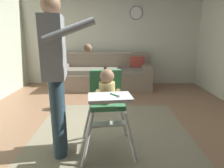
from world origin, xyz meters
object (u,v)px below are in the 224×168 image
(couch, at_px, (106,75))
(high_chair, at_px, (107,95))
(toy_ball, at_px, (56,104))
(adult_standing, at_px, (56,71))
(wall_clock, at_px, (137,13))

(couch, distance_m, high_chair, 2.71)
(couch, distance_m, toy_ball, 1.68)
(toy_ball, bearing_deg, couch, 59.45)
(couch, bearing_deg, adult_standing, -8.37)
(adult_standing, bearing_deg, wall_clock, 61.55)
(toy_ball, height_order, wall_clock, wall_clock)
(high_chair, height_order, wall_clock, wall_clock)
(high_chair, xyz_separation_m, adult_standing, (-0.51, -0.07, 0.28))
(couch, xyz_separation_m, high_chair, (0.10, -2.69, 0.33))
(couch, bearing_deg, toy_ball, -30.55)
(high_chair, distance_m, toy_ball, 1.67)
(toy_ball, bearing_deg, adult_standing, -71.58)
(adult_standing, height_order, toy_ball, adult_standing)
(couch, bearing_deg, high_chair, 2.22)
(adult_standing, xyz_separation_m, toy_ball, (-0.44, 1.33, -0.84))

